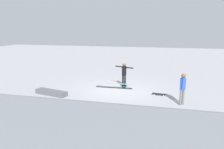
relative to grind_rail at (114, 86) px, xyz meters
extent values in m
plane|color=#9E9EA3|center=(-0.37, 0.38, -0.13)|extent=(60.00, 60.00, 0.00)
cube|color=black|center=(0.00, 0.00, -0.13)|extent=(2.43, 0.26, 0.01)
cylinder|color=gray|center=(-0.91, -0.01, 0.01)|extent=(0.04, 0.04, 0.29)
cylinder|color=gray|center=(0.91, 0.01, 0.01)|extent=(0.04, 0.04, 0.29)
cylinder|color=gray|center=(0.00, 0.00, 0.15)|extent=(2.27, 0.07, 0.05)
cube|color=#595960|center=(3.25, 2.33, 0.00)|extent=(2.11, 0.96, 0.27)
cylinder|color=black|center=(-0.57, -0.23, 0.29)|extent=(0.16, 0.16, 0.85)
cylinder|color=black|center=(-0.72, -0.16, 0.29)|extent=(0.16, 0.16, 0.85)
cube|color=black|center=(-0.64, -0.19, 1.01)|extent=(0.28, 0.26, 0.60)
sphere|color=brown|center=(-0.64, -0.19, 1.43)|extent=(0.23, 0.23, 0.23)
cylinder|color=black|center=(-0.28, -0.35, 1.24)|extent=(0.55, 0.29, 0.08)
cylinder|color=black|center=(-1.00, -0.04, 1.24)|extent=(0.55, 0.29, 0.08)
cube|color=teal|center=(-0.68, -0.41, -0.05)|extent=(0.24, 0.81, 0.02)
cylinder|color=white|center=(-0.57, -0.69, -0.11)|extent=(0.03, 0.06, 0.05)
cylinder|color=white|center=(-0.80, -0.68, -0.11)|extent=(0.03, 0.06, 0.05)
cylinder|color=white|center=(-0.55, -0.14, -0.11)|extent=(0.03, 0.06, 0.05)
cylinder|color=white|center=(-0.78, -0.13, -0.11)|extent=(0.03, 0.06, 0.05)
cylinder|color=slate|center=(-4.18, 2.23, 0.28)|extent=(0.17, 0.17, 0.83)
cylinder|color=slate|center=(-4.05, 2.33, 0.28)|extent=(0.17, 0.17, 0.83)
cube|color=#2D51B7|center=(-4.11, 2.28, 0.99)|extent=(0.29, 0.28, 0.59)
sphere|color=brown|center=(-4.11, 2.28, 1.40)|extent=(0.22, 0.22, 0.22)
cylinder|color=#2D51B7|center=(-4.23, 2.18, 0.94)|extent=(0.11, 0.11, 0.55)
cylinder|color=#2D51B7|center=(-4.00, 2.37, 0.94)|extent=(0.11, 0.11, 0.55)
cube|color=black|center=(-2.95, 0.93, -0.05)|extent=(0.82, 0.28, 0.02)
cylinder|color=white|center=(-2.66, 1.01, -0.11)|extent=(0.06, 0.04, 0.05)
cylinder|color=white|center=(-2.69, 0.79, -0.11)|extent=(0.06, 0.04, 0.05)
cylinder|color=white|center=(-3.21, 1.07, -0.11)|extent=(0.06, 0.04, 0.05)
cylinder|color=white|center=(-3.23, 0.84, -0.11)|extent=(0.06, 0.04, 0.05)
cube|color=orange|center=(0.93, 3.81, -0.05)|extent=(0.80, 0.22, 0.02)
cylinder|color=white|center=(0.66, 3.68, -0.11)|extent=(0.05, 0.03, 0.05)
cylinder|color=white|center=(0.66, 3.91, -0.11)|extent=(0.05, 0.03, 0.05)
cylinder|color=white|center=(1.21, 3.70, -0.11)|extent=(0.05, 0.03, 0.05)
cylinder|color=white|center=(1.20, 3.93, -0.11)|extent=(0.05, 0.03, 0.05)
cylinder|color=#47474C|center=(-2.27, 7.51, 0.30)|extent=(0.62, 0.62, 0.87)
cube|color=slate|center=(-0.37, 8.53, 0.92)|extent=(24.00, 0.06, 2.11)
camera|label=1|loc=(-3.10, 13.34, 3.79)|focal=34.59mm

